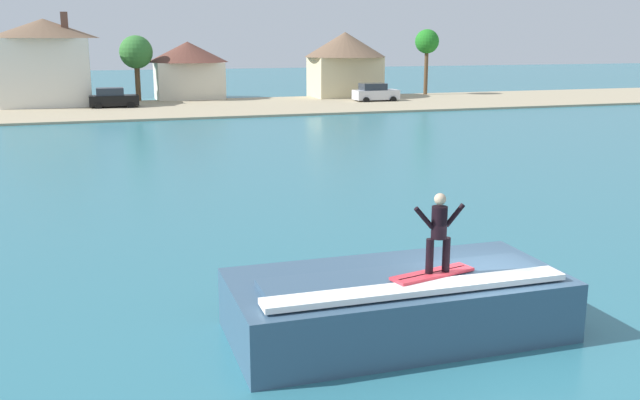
{
  "coord_description": "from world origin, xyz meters",
  "views": [
    {
      "loc": [
        -7.59,
        -12.36,
        6.18
      ],
      "look_at": [
        -1.8,
        6.03,
        1.73
      ],
      "focal_mm": 39.78,
      "sensor_mm": 36.0,
      "label": 1
    }
  ],
  "objects": [
    {
      "name": "house_with_chimney",
      "position": [
        -11.62,
        56.72,
        4.24
      ],
      "size": [
        9.58,
        9.58,
        8.33
      ],
      "color": "silver",
      "rests_on": "ground_plane"
    },
    {
      "name": "car_near_shore",
      "position": [
        -6.14,
        52.35,
        0.94
      ],
      "size": [
        4.16,
        2.02,
        1.86
      ],
      "color": "black",
      "rests_on": "ground_plane"
    },
    {
      "name": "tree_short_bushy",
      "position": [
        26.12,
        57.1,
        5.56
      ],
      "size": [
        2.52,
        2.52,
        6.98
      ],
      "color": "brown",
      "rests_on": "ground_plane"
    },
    {
      "name": "tree_tall_bare",
      "position": [
        -3.63,
        58.35,
        4.69
      ],
      "size": [
        3.12,
        3.12,
        6.34
      ],
      "color": "brown",
      "rests_on": "ground_plane"
    },
    {
      "name": "car_far_shore",
      "position": [
        18.04,
        51.38,
        0.95
      ],
      "size": [
        4.25,
        2.23,
        1.86
      ],
      "color": "silver",
      "rests_on": "ground_plane"
    },
    {
      "name": "house_small_cottage",
      "position": [
        1.43,
        60.04,
        3.21
      ],
      "size": [
        7.98,
        7.98,
        5.73
      ],
      "color": "beige",
      "rests_on": "ground_plane"
    },
    {
      "name": "shoreline_bank",
      "position": [
        0.0,
        50.42,
        0.09
      ],
      "size": [
        120.0,
        16.35,
        0.18
      ],
      "color": "tan",
      "rests_on": "ground_plane"
    },
    {
      "name": "surfboard",
      "position": [
        -1.28,
        0.05,
        1.47
      ],
      "size": [
        1.93,
        0.9,
        0.06
      ],
      "color": "#D8333F",
      "rests_on": "wave_crest"
    },
    {
      "name": "surfer",
      "position": [
        -1.18,
        0.03,
        2.41
      ],
      "size": [
        1.12,
        0.32,
        1.65
      ],
      "color": "black",
      "rests_on": "surfboard"
    },
    {
      "name": "wave_crest",
      "position": [
        -1.8,
        0.61,
        0.68
      ],
      "size": [
        7.01,
        3.31,
        1.44
      ],
      "color": "#37536C",
      "rests_on": "ground_plane"
    },
    {
      "name": "ground_plane",
      "position": [
        0.0,
        0.0,
        0.0
      ],
      "size": [
        260.0,
        260.0,
        0.0
      ],
      "primitive_type": "plane",
      "color": "#2E6E7E"
    },
    {
      "name": "house_gabled_white",
      "position": [
        16.98,
        57.15,
        3.91
      ],
      "size": [
        8.31,
        8.31,
        6.67
      ],
      "color": "beige",
      "rests_on": "ground_plane"
    }
  ]
}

